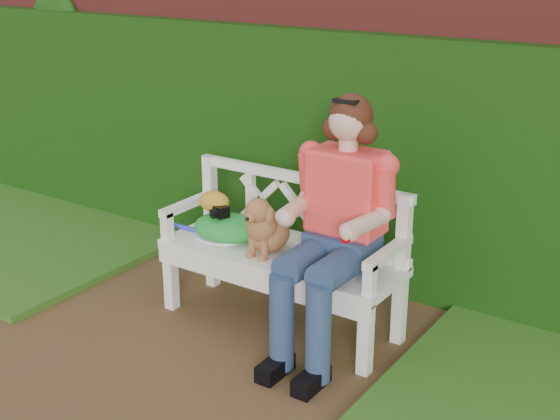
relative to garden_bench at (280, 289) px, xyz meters
The scene contains 11 objects.
ground 0.92m from the garden_bench, 107.65° to the right, with size 60.00×60.00×0.00m, color brown.
brick_wall 1.39m from the garden_bench, 104.33° to the left, with size 10.00×0.30×2.20m, color maroon.
ivy_hedge 1.07m from the garden_bench, 107.90° to the left, with size 10.00×0.18×1.70m, color #12350B.
grass_left 2.68m from the garden_bench, behind, with size 2.60×2.00×0.05m, color #214E19.
garden_bench is the anchor object (origin of this frame).
seated_woman 0.66m from the garden_bench, ahead, with size 0.63×0.84×1.49m, color #E92651, non-canonical shape.
dog 0.43m from the garden_bench, 143.56° to the right, with size 0.25×0.34×0.37m, color #A45C22, non-canonical shape.
tennis_racket 0.53m from the garden_bench, behind, with size 0.62×0.26×0.03m, color silver, non-canonical shape.
green_bag 0.51m from the garden_bench, behind, with size 0.45×0.35×0.15m, color #2C7E38, non-canonical shape.
camera_item 0.60m from the garden_bench, behind, with size 0.10×0.08×0.07m, color black.
baseball_glove 0.69m from the garden_bench, behind, with size 0.21×0.16×0.13m, color #C38622.
Camera 1 is at (2.58, -2.58, 2.23)m, focal length 48.00 mm.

